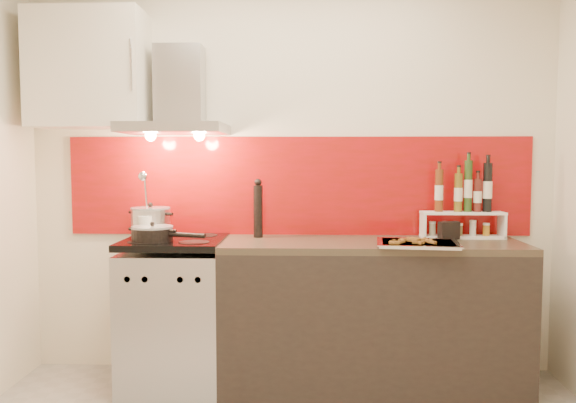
{
  "coord_description": "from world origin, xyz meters",
  "views": [
    {
      "loc": [
        0.11,
        -2.27,
        1.39
      ],
      "look_at": [
        0.0,
        0.95,
        1.15
      ],
      "focal_mm": 35.0,
      "sensor_mm": 36.0,
      "label": 1
    }
  ],
  "objects_px": {
    "range_stove": "(175,314)",
    "saute_pan": "(154,234)",
    "stock_pot": "(151,221)",
    "baking_tray": "(417,243)",
    "pepper_mill": "(258,209)",
    "counter": "(371,314)"
  },
  "relations": [
    {
      "from": "range_stove",
      "to": "saute_pan",
      "type": "relative_size",
      "value": 1.97
    },
    {
      "from": "stock_pot",
      "to": "baking_tray",
      "type": "bearing_deg",
      "value": -10.64
    },
    {
      "from": "stock_pot",
      "to": "range_stove",
      "type": "bearing_deg",
      "value": -36.17
    },
    {
      "from": "stock_pot",
      "to": "pepper_mill",
      "type": "height_order",
      "value": "pepper_mill"
    },
    {
      "from": "counter",
      "to": "pepper_mill",
      "type": "distance_m",
      "value": 0.95
    },
    {
      "from": "counter",
      "to": "baking_tray",
      "type": "bearing_deg",
      "value": -36.39
    },
    {
      "from": "counter",
      "to": "saute_pan",
      "type": "relative_size",
      "value": 3.9
    },
    {
      "from": "saute_pan",
      "to": "baking_tray",
      "type": "relative_size",
      "value": 0.93
    },
    {
      "from": "saute_pan",
      "to": "pepper_mill",
      "type": "distance_m",
      "value": 0.66
    },
    {
      "from": "counter",
      "to": "baking_tray",
      "type": "relative_size",
      "value": 3.62
    },
    {
      "from": "saute_pan",
      "to": "pepper_mill",
      "type": "height_order",
      "value": "pepper_mill"
    },
    {
      "from": "stock_pot",
      "to": "saute_pan",
      "type": "height_order",
      "value": "stock_pot"
    },
    {
      "from": "range_stove",
      "to": "baking_tray",
      "type": "relative_size",
      "value": 1.83
    },
    {
      "from": "range_stove",
      "to": "counter",
      "type": "bearing_deg",
      "value": 0.23
    },
    {
      "from": "counter",
      "to": "saute_pan",
      "type": "height_order",
      "value": "saute_pan"
    },
    {
      "from": "range_stove",
      "to": "stock_pot",
      "type": "bearing_deg",
      "value": 143.83
    },
    {
      "from": "stock_pot",
      "to": "baking_tray",
      "type": "relative_size",
      "value": 0.5
    },
    {
      "from": "saute_pan",
      "to": "pepper_mill",
      "type": "relative_size",
      "value": 1.24
    },
    {
      "from": "counter",
      "to": "stock_pot",
      "type": "bearing_deg",
      "value": 174.72
    },
    {
      "from": "pepper_mill",
      "to": "stock_pot",
      "type": "bearing_deg",
      "value": -178.27
    },
    {
      "from": "stock_pot",
      "to": "pepper_mill",
      "type": "distance_m",
      "value": 0.69
    },
    {
      "from": "saute_pan",
      "to": "stock_pot",
      "type": "bearing_deg",
      "value": 109.36
    }
  ]
}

